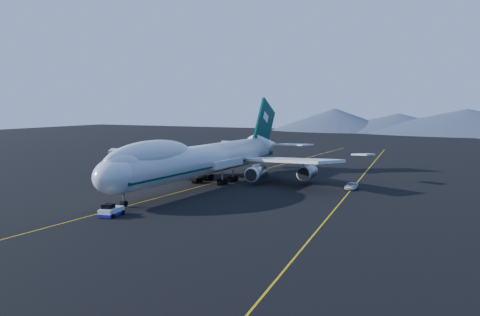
% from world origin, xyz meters
% --- Properties ---
extents(ground, '(500.00, 500.00, 0.00)m').
position_xyz_m(ground, '(0.00, 0.00, 0.00)').
color(ground, black).
rests_on(ground, ground).
extents(taxiway_line_main, '(0.25, 220.00, 0.01)m').
position_xyz_m(taxiway_line_main, '(0.00, 0.00, 0.01)').
color(taxiway_line_main, '#C9A10B').
rests_on(taxiway_line_main, ground).
extents(taxiway_line_side, '(28.08, 198.09, 0.01)m').
position_xyz_m(taxiway_line_side, '(30.00, 10.00, 0.01)').
color(taxiway_line_side, '#C9A10B').
rests_on(taxiway_line_side, ground).
extents(boeing_747, '(59.62, 72.43, 19.37)m').
position_xyz_m(boeing_747, '(0.00, 0.03, 5.81)').
color(boeing_747, silver).
rests_on(boeing_747, ground).
extents(pushback_tug, '(3.23, 4.92, 2.00)m').
position_xyz_m(pushback_tug, '(3.00, -33.25, 0.63)').
color(pushback_tug, silver).
rests_on(pushback_tug, ground).
extents(service_van, '(2.79, 5.20, 1.39)m').
position_xyz_m(service_van, '(30.00, 9.90, 0.69)').
color(service_van, silver).
rests_on(service_van, ground).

